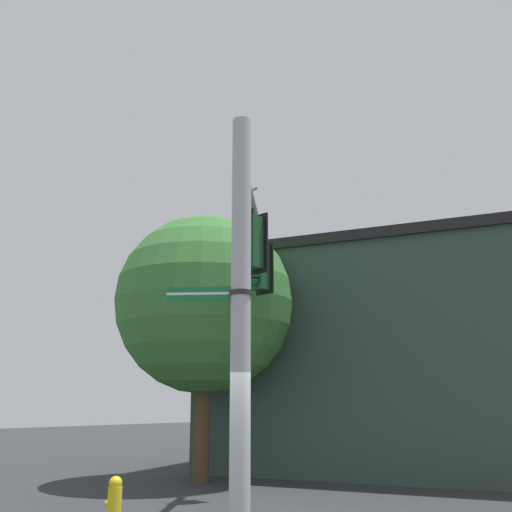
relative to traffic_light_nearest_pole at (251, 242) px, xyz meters
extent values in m
cylinder|color=#ADB2B7|center=(-1.26, 1.59, -1.76)|extent=(0.32, 0.32, 6.75)
cylinder|color=#ADB2B7|center=(0.32, -0.43, 0.79)|extent=(3.30, 4.14, 0.18)
cylinder|color=black|center=(0.00, -0.02, 0.61)|extent=(0.08, 0.08, 0.18)
cube|color=#194723|center=(0.00, -0.02, -0.01)|extent=(0.36, 0.30, 1.05)
sphere|color=#590F0F|center=(0.00, 0.17, 0.34)|extent=(0.22, 0.22, 0.22)
cube|color=#194723|center=(0.00, 0.19, 0.44)|extent=(0.24, 0.20, 0.03)
sphere|color=yellow|center=(0.00, 0.17, -0.01)|extent=(0.22, 0.22, 0.22)
cube|color=#194723|center=(0.00, 0.19, 0.09)|extent=(0.24, 0.20, 0.03)
sphere|color=#0F4C19|center=(0.00, 0.17, -0.36)|extent=(0.22, 0.22, 0.22)
cube|color=#194723|center=(0.00, 0.19, -0.26)|extent=(0.24, 0.20, 0.03)
cube|color=black|center=(0.00, -0.19, -0.01)|extent=(0.54, 0.03, 1.22)
cylinder|color=black|center=(1.43, -1.84, 0.61)|extent=(0.08, 0.08, 0.18)
cube|color=#194723|center=(1.43, -1.84, -0.01)|extent=(0.36, 0.30, 1.05)
sphere|color=#590F0F|center=(1.43, -1.65, 0.34)|extent=(0.22, 0.22, 0.22)
cube|color=#194723|center=(1.43, -1.63, 0.44)|extent=(0.24, 0.20, 0.03)
sphere|color=yellow|center=(1.43, -1.65, -0.01)|extent=(0.22, 0.22, 0.22)
cube|color=#194723|center=(1.43, -1.63, 0.09)|extent=(0.24, 0.20, 0.03)
sphere|color=#0F4C19|center=(1.43, -1.65, -0.36)|extent=(0.22, 0.22, 0.22)
cube|color=#194723|center=(1.43, -1.63, -0.26)|extent=(0.24, 0.20, 0.03)
cube|color=black|center=(1.43, -2.01, -0.01)|extent=(0.54, 0.03, 1.22)
cube|color=#147238|center=(-0.72, 2.01, -1.39)|extent=(0.82, 0.65, 0.22)
cube|color=white|center=(-0.72, 2.02, -1.39)|extent=(0.80, 0.63, 0.04)
cylinder|color=#262626|center=(-1.26, 1.59, -1.39)|extent=(0.36, 0.36, 0.08)
ellipsoid|color=gray|center=(2.66, -2.88, 2.53)|extent=(0.17, 0.27, 0.08)
cube|color=gray|center=(2.64, -2.89, 2.54)|extent=(0.29, 0.17, 0.09)
cube|color=gray|center=(2.68, -2.88, 2.54)|extent=(0.29, 0.17, 0.04)
cube|color=#33473D|center=(2.08, -8.38, -1.91)|extent=(11.76, 9.17, 6.45)
cube|color=maroon|center=(3.16, -11.60, -1.58)|extent=(9.12, 3.90, 0.30)
cube|color=black|center=(2.08, -8.38, 1.47)|extent=(12.23, 9.53, 0.30)
cylinder|color=#4C3823|center=(4.50, -2.91, -3.63)|extent=(0.42, 0.42, 3.00)
sphere|color=#387533|center=(4.50, -2.91, -0.39)|extent=(4.98, 4.98, 4.98)
cylinder|color=yellow|center=(1.31, 1.98, -4.81)|extent=(0.24, 0.24, 0.65)
sphere|color=yellow|center=(1.31, 1.98, -4.42)|extent=(0.23, 0.23, 0.23)
cylinder|color=yellow|center=(1.48, 1.98, -4.78)|extent=(0.12, 0.10, 0.10)
camera|label=1|loc=(-7.71, 8.27, -3.06)|focal=41.54mm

